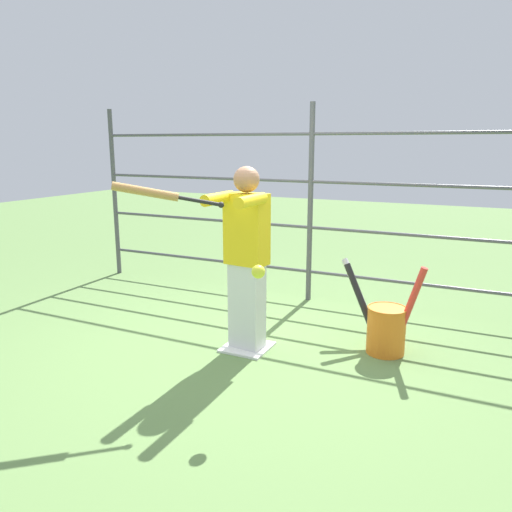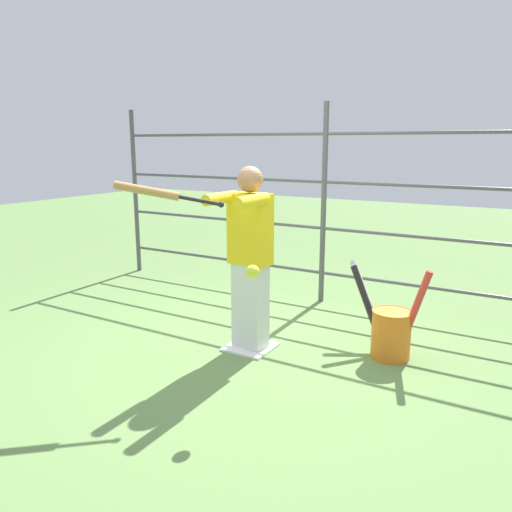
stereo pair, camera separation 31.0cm
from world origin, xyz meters
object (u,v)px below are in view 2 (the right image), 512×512
baseball_bat_swinging (156,193)px  bat_bucket (390,330)px  softball_in_flight (253,272)px  batter (249,254)px

baseball_bat_swinging → bat_bucket: baseball_bat_swinging is taller
softball_in_flight → bat_bucket: (-0.66, -1.19, -0.69)m
batter → baseball_bat_swinging: batter is taller
softball_in_flight → bat_bucket: 1.52m
softball_in_flight → bat_bucket: softball_in_flight is taller
batter → softball_in_flight: bearing=122.7°
batter → bat_bucket: size_ratio=1.89×
batter → softball_in_flight: batter is taller
baseball_bat_swinging → softball_in_flight: bearing=178.3°
baseball_bat_swinging → bat_bucket: (-1.53, -1.16, -1.20)m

